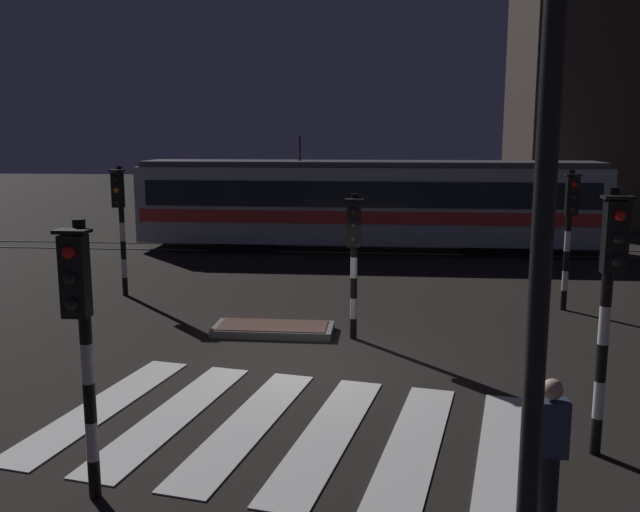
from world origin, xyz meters
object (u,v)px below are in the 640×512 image
Objects in this scene: traffic_light_corner_far_right at (570,219)px; traffic_light_median_centre at (354,245)px; tram at (368,203)px; pedestrian_waiting_at_kerb at (548,455)px; traffic_light_kerb_mid_left at (81,320)px; street_lamp_near_kerb at (562,18)px; traffic_light_corner_near_right at (610,284)px; traffic_light_corner_far_left at (120,211)px.

traffic_light_corner_far_right is 1.12× the size of traffic_light_median_centre.
pedestrian_waiting_at_kerb is (2.41, -18.00, -0.87)m from tram.
traffic_light_corner_far_right is 1.03× the size of traffic_light_kerb_mid_left.
street_lamp_near_kerb reaches higher than traffic_light_corner_far_right.
traffic_light_kerb_mid_left is at bearing -128.70° from traffic_light_corner_far_right.
traffic_light_corner_near_right is at bearing -77.81° from tram.
traffic_light_median_centre is at bearing 103.07° from street_lamp_near_kerb.
traffic_light_corner_far_left is at bearing 109.34° from traffic_light_kerb_mid_left.
traffic_light_kerb_mid_left is at bearing 160.92° from street_lamp_near_kerb.
traffic_light_kerb_mid_left is at bearing -98.41° from tram.
traffic_light_corner_near_right is 6.37m from traffic_light_kerb_mid_left.
pedestrian_waiting_at_kerb is (0.46, 1.45, -4.14)m from street_lamp_near_kerb.
traffic_light_median_centre is at bearing -89.80° from tram.
street_lamp_near_kerb is at bearing -105.26° from traffic_light_corner_far_right.
traffic_light_kerb_mid_left is at bearing -164.34° from traffic_light_corner_near_right.
traffic_light_corner_far_left is 14.36m from street_lamp_near_kerb.
traffic_light_corner_near_right is 1.17× the size of traffic_light_median_centre.
tram is (6.13, 7.92, -0.49)m from traffic_light_corner_far_left.
pedestrian_waiting_at_kerb is (-2.57, -9.64, -1.35)m from traffic_light_corner_far_right.
traffic_light_kerb_mid_left is 5.21m from pedestrian_waiting_at_kerb.
traffic_light_median_centre is (-4.94, -2.87, -0.24)m from traffic_light_corner_far_right.
traffic_light_corner_far_right reaches higher than traffic_light_kerb_mid_left.
street_lamp_near_kerb reaches higher than traffic_light_corner_near_right.
traffic_light_corner_far_left reaches higher than traffic_light_kerb_mid_left.
traffic_light_corner_far_right is at bearing 30.17° from traffic_light_median_centre.
tram is at bearing 81.59° from traffic_light_kerb_mid_left.
traffic_light_corner_near_right reaches higher than pedestrian_waiting_at_kerb.
tram is at bearing 95.72° from street_lamp_near_kerb.
pedestrian_waiting_at_kerb is (8.54, -10.09, -1.36)m from traffic_light_corner_far_left.
traffic_light_kerb_mid_left is 7.16m from traffic_light_median_centre.
traffic_light_corner_far_right is 10.07m from pedestrian_waiting_at_kerb.
traffic_light_corner_far_left reaches higher than traffic_light_corner_far_right.
street_lamp_near_kerb is 4.41m from pedestrian_waiting_at_kerb.
street_lamp_near_kerb is 4.70× the size of pedestrian_waiting_at_kerb.
traffic_light_corner_far_right is 11.83m from street_lamp_near_kerb.
traffic_light_kerb_mid_left is 1.09× the size of traffic_light_median_centre.
traffic_light_median_centre is 1.76× the size of pedestrian_waiting_at_kerb.
street_lamp_near_kerb is at bearing -84.28° from tram.
street_lamp_near_kerb reaches higher than traffic_light_kerb_mid_left.
traffic_light_corner_far_right is 0.20× the size of tram.
traffic_light_kerb_mid_left is 5.64m from street_lamp_near_kerb.
traffic_light_median_centre is 11.23m from tram.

